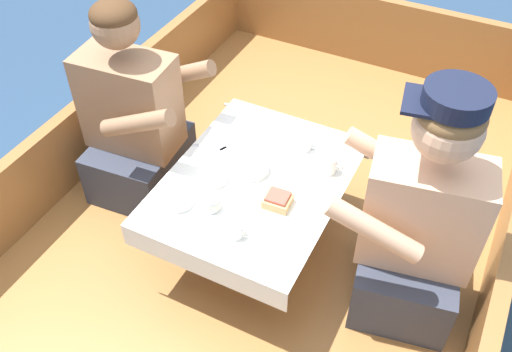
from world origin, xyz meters
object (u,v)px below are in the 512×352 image
object	(u,v)px
sandwich	(278,200)
coffee_cup_port	(235,230)
person_starboard	(418,225)
coffee_cup_starboard	(329,164)
tin_can	(212,203)
coffee_cup_center	(303,142)
person_port	(135,123)

from	to	relation	value
sandwich	coffee_cup_port	distance (m)	0.21
person_starboard	coffee_cup_starboard	bearing A→B (deg)	-32.77
sandwich	tin_can	xyz separation A→B (m)	(-0.21, -0.12, -0.00)
person_starboard	coffee_cup_center	xyz separation A→B (m)	(-0.55, 0.25, -0.01)
person_port	coffee_cup_port	distance (m)	0.78
person_port	tin_can	bearing A→B (deg)	-32.14
coffee_cup_port	sandwich	bearing A→B (deg)	69.01
tin_can	coffee_cup_starboard	bearing A→B (deg)	51.27
sandwich	coffee_cup_starboard	size ratio (longest dim) A/B	1.04
coffee_cup_starboard	person_port	bearing A→B (deg)	-173.46
person_port	coffee_cup_starboard	world-z (taller)	person_port
person_port	tin_can	size ratio (longest dim) A/B	13.99
coffee_cup_port	coffee_cup_center	world-z (taller)	coffee_cup_center
coffee_cup_starboard	tin_can	size ratio (longest dim) A/B	1.46
person_starboard	coffee_cup_port	xyz separation A→B (m)	(-0.57, -0.29, -0.02)
sandwich	coffee_cup_center	size ratio (longest dim) A/B	0.97
person_port	coffee_cup_center	size ratio (longest dim) A/B	8.91
coffee_cup_port	tin_can	world-z (taller)	tin_can
sandwich	coffee_cup_port	bearing A→B (deg)	-110.99
coffee_cup_starboard	coffee_cup_center	xyz separation A→B (m)	(-0.15, 0.08, -0.01)
coffee_cup_starboard	coffee_cup_port	bearing A→B (deg)	-110.40
person_port	tin_can	world-z (taller)	person_port
coffee_cup_port	coffee_cup_starboard	bearing A→B (deg)	69.60
sandwich	coffee_cup_center	world-z (taller)	same
tin_can	person_starboard	bearing A→B (deg)	17.14
person_starboard	coffee_cup_starboard	world-z (taller)	person_starboard
person_port	coffee_cup_port	bearing A→B (deg)	-32.30
coffee_cup_port	coffee_cup_starboard	xyz separation A→B (m)	(0.17, 0.46, 0.01)
coffee_cup_port	person_starboard	bearing A→B (deg)	27.15
coffee_cup_port	tin_can	distance (m)	0.16
sandwich	coffee_cup_port	xyz separation A→B (m)	(-0.07, -0.19, -0.01)
person_port	coffee_cup_starboard	size ratio (longest dim) A/B	9.55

